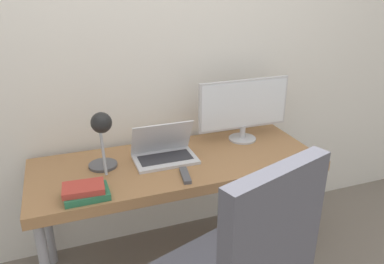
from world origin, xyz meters
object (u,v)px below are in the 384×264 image
(monitor, at_px, (244,107))
(book_stack, at_px, (85,192))
(desk_lamp, at_px, (102,135))
(laptop, at_px, (164,152))

(monitor, bearing_deg, book_stack, -160.31)
(book_stack, bearing_deg, desk_lamp, 57.61)
(monitor, xyz_separation_m, book_stack, (-1.03, -0.37, -0.19))
(laptop, bearing_deg, desk_lamp, -168.35)
(laptop, relative_size, desk_lamp, 0.97)
(monitor, height_order, book_stack, monitor)
(monitor, relative_size, desk_lamp, 1.66)
(monitor, relative_size, book_stack, 2.76)
(desk_lamp, height_order, book_stack, desk_lamp)
(desk_lamp, bearing_deg, monitor, 11.03)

